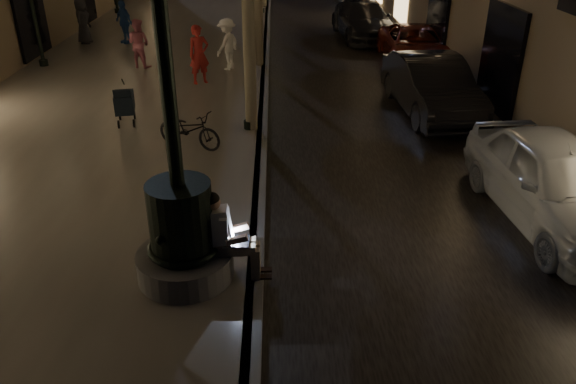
{
  "coord_description": "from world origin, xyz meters",
  "views": [
    {
      "loc": [
        0.33,
        -4.78,
        5.08
      ],
      "look_at": [
        0.51,
        3.0,
        1.04
      ],
      "focal_mm": 35.0,
      "sensor_mm": 36.0,
      "label": 1
    }
  ],
  "objects_px": {
    "car_front": "(556,182)",
    "pedestrian_blue": "(124,22)",
    "bicycle": "(189,129)",
    "stroller": "(124,103)",
    "pedestrian_red": "(199,55)",
    "car_second": "(431,86)",
    "car_third": "(415,45)",
    "car_rear": "(363,20)",
    "fountain_lamppost": "(181,215)",
    "pedestrian_dark": "(83,21)",
    "seated_man_laptop": "(226,233)",
    "pedestrian_pink": "(139,43)",
    "pedestrian_white": "(227,44)"
  },
  "relations": [
    {
      "from": "car_front",
      "to": "pedestrian_blue",
      "type": "xyz_separation_m",
      "value": [
        -10.61,
        13.54,
        0.23
      ]
    },
    {
      "from": "pedestrian_blue",
      "to": "bicycle",
      "type": "bearing_deg",
      "value": -28.09
    },
    {
      "from": "stroller",
      "to": "pedestrian_red",
      "type": "bearing_deg",
      "value": 57.09
    },
    {
      "from": "pedestrian_red",
      "to": "bicycle",
      "type": "xyz_separation_m",
      "value": [
        0.34,
        -4.99,
        -0.44
      ]
    },
    {
      "from": "pedestrian_red",
      "to": "pedestrian_blue",
      "type": "xyz_separation_m",
      "value": [
        -3.52,
        5.49,
        -0.06
      ]
    },
    {
      "from": "car_second",
      "to": "bicycle",
      "type": "xyz_separation_m",
      "value": [
        -6.04,
        -2.69,
        -0.14
      ]
    },
    {
      "from": "stroller",
      "to": "car_third",
      "type": "bearing_deg",
      "value": 26.14
    },
    {
      "from": "car_second",
      "to": "car_rear",
      "type": "bearing_deg",
      "value": 88.47
    },
    {
      "from": "car_second",
      "to": "bicycle",
      "type": "bearing_deg",
      "value": -160.3
    },
    {
      "from": "fountain_lamppost",
      "to": "car_rear",
      "type": "height_order",
      "value": "fountain_lamppost"
    },
    {
      "from": "stroller",
      "to": "pedestrian_dark",
      "type": "distance_m",
      "value": 9.71
    },
    {
      "from": "seated_man_laptop",
      "to": "car_rear",
      "type": "xyz_separation_m",
      "value": [
        4.39,
        17.0,
        -0.19
      ]
    },
    {
      "from": "bicycle",
      "to": "pedestrian_pink",
      "type": "bearing_deg",
      "value": 46.93
    },
    {
      "from": "stroller",
      "to": "car_second",
      "type": "relative_size",
      "value": 0.24
    },
    {
      "from": "car_rear",
      "to": "pedestrian_white",
      "type": "relative_size",
      "value": 3.08
    },
    {
      "from": "seated_man_laptop",
      "to": "pedestrian_pink",
      "type": "relative_size",
      "value": 0.87
    },
    {
      "from": "stroller",
      "to": "fountain_lamppost",
      "type": "bearing_deg",
      "value": -80.51
    },
    {
      "from": "seated_man_laptop",
      "to": "pedestrian_pink",
      "type": "distance_m",
      "value": 12.3
    },
    {
      "from": "car_third",
      "to": "bicycle",
      "type": "xyz_separation_m",
      "value": [
        -6.78,
        -7.9,
        -0.02
      ]
    },
    {
      "from": "car_rear",
      "to": "pedestrian_white",
      "type": "bearing_deg",
      "value": -137.86
    },
    {
      "from": "pedestrian_dark",
      "to": "car_front",
      "type": "bearing_deg",
      "value": -132.64
    },
    {
      "from": "seated_man_laptop",
      "to": "car_rear",
      "type": "distance_m",
      "value": 17.56
    },
    {
      "from": "car_third",
      "to": "pedestrian_blue",
      "type": "bearing_deg",
      "value": 168.11
    },
    {
      "from": "pedestrian_pink",
      "to": "pedestrian_blue",
      "type": "relative_size",
      "value": 0.98
    },
    {
      "from": "car_rear",
      "to": "pedestrian_dark",
      "type": "distance_m",
      "value": 11.12
    },
    {
      "from": "car_front",
      "to": "bicycle",
      "type": "distance_m",
      "value": 7.42
    },
    {
      "from": "fountain_lamppost",
      "to": "pedestrian_blue",
      "type": "xyz_separation_m",
      "value": [
        -4.43,
        15.35,
        -0.22
      ]
    },
    {
      "from": "car_rear",
      "to": "pedestrian_blue",
      "type": "xyz_separation_m",
      "value": [
        -9.43,
        -1.65,
        0.27
      ]
    },
    {
      "from": "car_second",
      "to": "pedestrian_pink",
      "type": "bearing_deg",
      "value": 149.72
    },
    {
      "from": "stroller",
      "to": "car_front",
      "type": "xyz_separation_m",
      "value": [
        8.52,
        -4.58,
        0.03
      ]
    },
    {
      "from": "car_rear",
      "to": "pedestrian_pink",
      "type": "xyz_separation_m",
      "value": [
        -8.1,
        -5.27,
        0.26
      ]
    },
    {
      "from": "car_front",
      "to": "car_second",
      "type": "height_order",
      "value": "car_front"
    },
    {
      "from": "fountain_lamppost",
      "to": "pedestrian_blue",
      "type": "height_order",
      "value": "fountain_lamppost"
    },
    {
      "from": "pedestrian_blue",
      "to": "bicycle",
      "type": "relative_size",
      "value": 1.01
    },
    {
      "from": "pedestrian_blue",
      "to": "pedestrian_pink",
      "type": "bearing_deg",
      "value": -28.1
    },
    {
      "from": "car_third",
      "to": "pedestrian_dark",
      "type": "relative_size",
      "value": 2.73
    },
    {
      "from": "seated_man_laptop",
      "to": "bicycle",
      "type": "distance_m",
      "value": 5.02
    },
    {
      "from": "fountain_lamppost",
      "to": "car_front",
      "type": "height_order",
      "value": "fountain_lamppost"
    },
    {
      "from": "fountain_lamppost",
      "to": "car_third",
      "type": "relative_size",
      "value": 1.14
    },
    {
      "from": "seated_man_laptop",
      "to": "pedestrian_red",
      "type": "relative_size",
      "value": 0.79
    },
    {
      "from": "pedestrian_white",
      "to": "pedestrian_blue",
      "type": "distance_m",
      "value": 5.76
    },
    {
      "from": "car_rear",
      "to": "bicycle",
      "type": "relative_size",
      "value": 3.15
    },
    {
      "from": "car_third",
      "to": "pedestrian_pink",
      "type": "bearing_deg",
      "value": -171.89
    },
    {
      "from": "seated_man_laptop",
      "to": "stroller",
      "type": "relative_size",
      "value": 1.26
    },
    {
      "from": "fountain_lamppost",
      "to": "pedestrian_white",
      "type": "relative_size",
      "value": 3.22
    },
    {
      "from": "stroller",
      "to": "pedestrian_white",
      "type": "relative_size",
      "value": 0.67
    },
    {
      "from": "seated_man_laptop",
      "to": "pedestrian_white",
      "type": "xyz_separation_m",
      "value": [
        -0.81,
        11.44,
        0.09
      ]
    },
    {
      "from": "pedestrian_red",
      "to": "stroller",
      "type": "bearing_deg",
      "value": -139.51
    },
    {
      "from": "car_second",
      "to": "car_third",
      "type": "xyz_separation_m",
      "value": [
        0.74,
        5.21,
        -0.12
      ]
    },
    {
      "from": "pedestrian_blue",
      "to": "car_second",
      "type": "bearing_deg",
      "value": 3.5
    }
  ]
}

